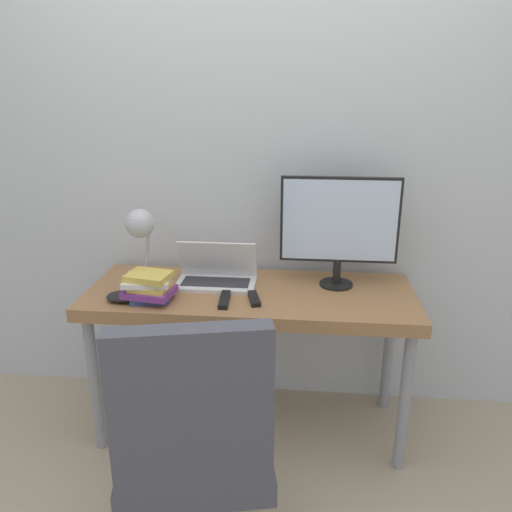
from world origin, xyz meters
The scene contains 11 objects.
ground_plane centered at (0.00, 0.00, 0.00)m, with size 12.00×12.00×0.00m, color tan.
wall_back centered at (0.00, 0.64, 1.30)m, with size 8.00×0.05×2.60m.
desk centered at (0.00, 0.29, 0.67)m, with size 1.51×0.58×0.74m.
laptop centered at (-0.17, 0.35, 0.79)m, with size 0.37×0.21×0.21m.
monitor centered at (0.40, 0.40, 1.04)m, with size 0.54×0.16×0.52m.
desk_lamp centered at (-0.49, 0.27, 1.03)m, with size 0.13×0.26×0.38m.
office_chair centered at (-0.09, -0.54, 0.56)m, with size 0.64×0.63×1.03m.
book_stack centered at (-0.43, 0.14, 0.81)m, with size 0.24×0.22×0.13m.
tv_remote centered at (0.03, 0.17, 0.75)m, with size 0.07×0.15×0.02m.
media_remote centered at (-0.10, 0.15, 0.75)m, with size 0.05×0.18×0.02m.
game_controller centered at (-0.55, 0.12, 0.76)m, with size 0.13×0.10×0.04m.
Camera 1 is at (0.24, -1.84, 1.64)m, focal length 35.00 mm.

